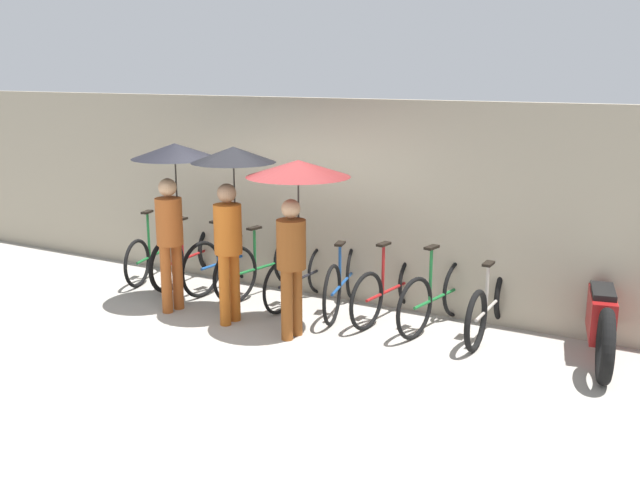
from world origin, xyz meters
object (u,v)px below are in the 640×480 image
(motorcycle, at_px, (601,318))
(parked_bicycle_7, at_px, (438,296))
(pedestrian_leading, at_px, (173,179))
(parked_bicycle_6, at_px, (391,288))
(parked_bicycle_2, at_px, (227,260))
(parked_bicycle_3, at_px, (266,265))
(parked_bicycle_5, at_px, (344,281))
(pedestrian_center, at_px, (231,187))
(parked_bicycle_8, at_px, (491,305))
(parked_bicycle_0, at_px, (156,252))
(parked_bicycle_4, at_px, (302,275))
(pedestrian_trailing, at_px, (296,194))
(parked_bicycle_1, at_px, (191,255))

(motorcycle, bearing_deg, parked_bicycle_7, 78.30)
(pedestrian_leading, relative_size, motorcycle, 0.97)
(parked_bicycle_6, relative_size, pedestrian_leading, 0.85)
(parked_bicycle_2, distance_m, parked_bicycle_3, 0.60)
(parked_bicycle_5, bearing_deg, motorcycle, -102.78)
(pedestrian_center, bearing_deg, parked_bicycle_8, 22.10)
(parked_bicycle_3, bearing_deg, parked_bicycle_5, -83.66)
(parked_bicycle_0, xyz_separation_m, parked_bicycle_2, (1.21, 0.05, 0.03))
(parked_bicycle_8, height_order, pedestrian_leading, pedestrian_leading)
(parked_bicycle_5, relative_size, motorcycle, 0.83)
(parked_bicycle_2, xyz_separation_m, parked_bicycle_5, (1.80, -0.07, -0.01))
(parked_bicycle_0, height_order, parked_bicycle_4, parked_bicycle_4)
(parked_bicycle_0, xyz_separation_m, parked_bicycle_6, (3.62, 0.03, 0.00))
(parked_bicycle_2, relative_size, pedestrian_trailing, 0.89)
(parked_bicycle_5, height_order, parked_bicycle_7, parked_bicycle_7)
(parked_bicycle_1, relative_size, parked_bicycle_2, 1.05)
(pedestrian_center, bearing_deg, parked_bicycle_2, 132.03)
(motorcycle, bearing_deg, parked_bicycle_2, 77.55)
(parked_bicycle_4, distance_m, parked_bicycle_5, 0.60)
(parked_bicycle_7, bearing_deg, parked_bicycle_5, 100.36)
(parked_bicycle_7, relative_size, pedestrian_trailing, 0.85)
(parked_bicycle_1, xyz_separation_m, parked_bicycle_5, (2.41, -0.06, -0.00))
(parked_bicycle_4, distance_m, pedestrian_leading, 1.99)
(parked_bicycle_5, distance_m, pedestrian_center, 1.81)
(parked_bicycle_4, xyz_separation_m, parked_bicycle_8, (2.41, 0.04, -0.01))
(pedestrian_leading, xyz_separation_m, pedestrian_trailing, (1.74, -0.06, -0.03))
(pedestrian_trailing, bearing_deg, pedestrian_center, -177.87)
(parked_bicycle_2, relative_size, parked_bicycle_8, 1.00)
(parked_bicycle_4, bearing_deg, parked_bicycle_3, 84.01)
(parked_bicycle_4, relative_size, pedestrian_center, 0.80)
(parked_bicycle_5, bearing_deg, parked_bicycle_4, 76.77)
(parked_bicycle_5, distance_m, motorcycle, 2.96)
(parked_bicycle_0, relative_size, parked_bicycle_6, 0.98)
(parked_bicycle_8, height_order, pedestrian_center, pedestrian_center)
(pedestrian_leading, bearing_deg, parked_bicycle_2, 97.06)
(parked_bicycle_1, height_order, parked_bicycle_8, parked_bicycle_8)
(pedestrian_leading, bearing_deg, parked_bicycle_5, 34.82)
(parked_bicycle_0, relative_size, motorcycle, 0.81)
(parked_bicycle_4, relative_size, parked_bicycle_7, 0.98)
(parked_bicycle_1, relative_size, parked_bicycle_3, 1.02)
(parked_bicycle_3, distance_m, parked_bicycle_4, 0.61)
(parked_bicycle_8, xyz_separation_m, motorcycle, (1.15, -0.06, 0.06))
(parked_bicycle_2, xyz_separation_m, parked_bicycle_7, (3.01, -0.07, -0.02))
(parked_bicycle_1, distance_m, parked_bicycle_7, 3.62)
(pedestrian_center, distance_m, motorcycle, 4.19)
(parked_bicycle_5, bearing_deg, parked_bicycle_8, -101.06)
(parked_bicycle_8, distance_m, pedestrian_leading, 3.96)
(parked_bicycle_6, distance_m, parked_bicycle_7, 0.61)
(parked_bicycle_7, bearing_deg, parked_bicycle_8, -74.59)
(pedestrian_trailing, bearing_deg, parked_bicycle_8, 33.64)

